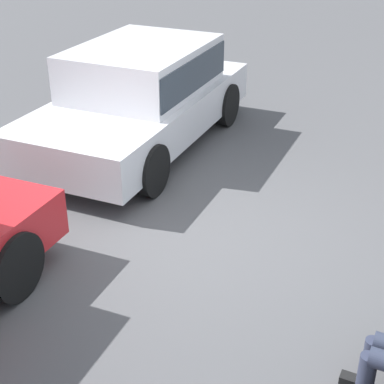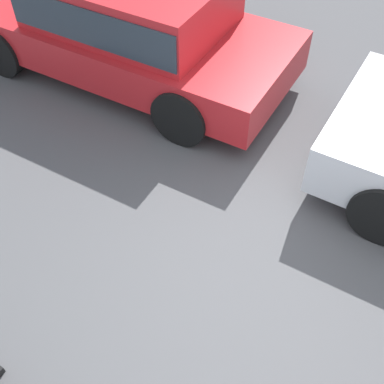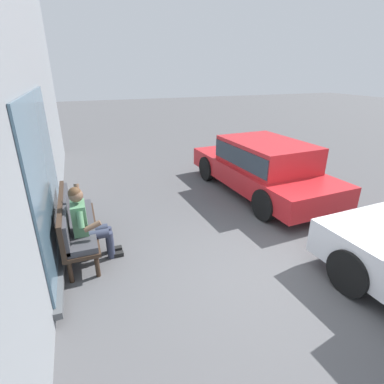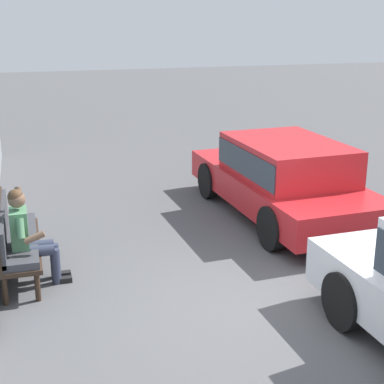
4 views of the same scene
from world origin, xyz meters
The scene contains 4 objects.
ground_plane centered at (0.00, 0.00, 0.00)m, with size 60.00×60.00×0.00m, color #4C4C4F.
bench centered at (1.88, 2.90, 0.56)m, with size 1.98×0.55×0.99m.
person_on_phone centered at (1.50, 2.68, 0.69)m, with size 0.73×0.74×1.32m.
parked_car_mid centered at (3.00, -1.64, 0.76)m, with size 4.47×2.07×1.38m.
Camera 3 is at (-3.13, 2.60, 3.00)m, focal length 28.00 mm.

